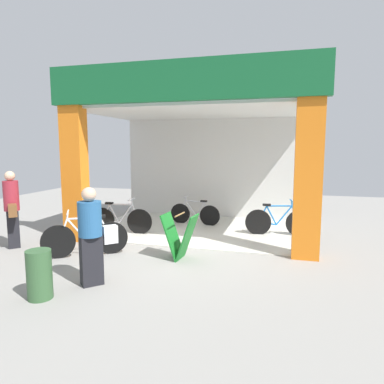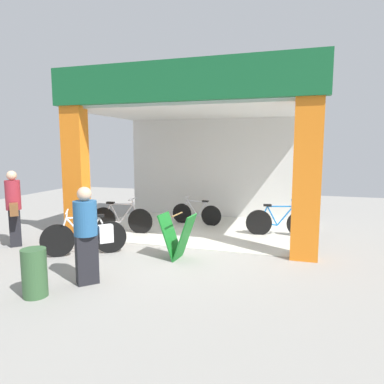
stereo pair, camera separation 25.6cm
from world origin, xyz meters
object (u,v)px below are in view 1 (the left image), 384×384
sandwich_board_sign (180,237)px  pedestrian_1 (12,209)px  bicycle_inside_0 (195,213)px  trash_bin (39,275)px  bicycle_parked_0 (86,238)px  bicycle_inside_2 (121,219)px  pedestrian_0 (92,234)px  bicycle_inside_1 (278,221)px

sandwich_board_sign → pedestrian_1: bearing=-177.0°
bicycle_inside_0 → pedestrian_1: size_ratio=0.87×
sandwich_board_sign → trash_bin: sandwich_board_sign is taller
bicycle_parked_0 → sandwich_board_sign: (1.94, 0.31, 0.08)m
bicycle_parked_0 → sandwich_board_sign: bearing=9.2°
bicycle_inside_2 → pedestrian_0: bearing=-71.0°
bicycle_inside_1 → bicycle_parked_0: bearing=-144.3°
bicycle_inside_2 → pedestrian_1: bearing=-134.0°
sandwich_board_sign → pedestrian_1: 3.86m
bicycle_inside_2 → pedestrian_0: size_ratio=1.04×
bicycle_inside_0 → bicycle_inside_1: bicycle_inside_1 is taller
bicycle_inside_2 → trash_bin: (0.63, -3.88, -0.00)m
bicycle_inside_1 → sandwich_board_sign: bearing=-127.6°
bicycle_inside_1 → trash_bin: (-3.35, -4.72, 0.00)m
bicycle_inside_2 → trash_bin: bicycle_inside_2 is taller
sandwich_board_sign → pedestrian_1: (-3.83, -0.20, 0.42)m
bicycle_inside_0 → bicycle_parked_0: 3.69m
bicycle_inside_1 → bicycle_inside_2: (-3.98, -0.84, 0.00)m
bicycle_parked_0 → trash_bin: 2.03m
bicycle_inside_0 → bicycle_inside_1: bearing=-15.3°
pedestrian_1 → sandwich_board_sign: bearing=3.0°
bicycle_inside_2 → sandwich_board_sign: same height
sandwich_board_sign → bicycle_parked_0: bearing=-170.8°
pedestrian_1 → trash_bin: 3.19m
bicycle_inside_0 → pedestrian_0: (-0.52, -4.68, 0.51)m
bicycle_inside_2 → bicycle_parked_0: (0.16, -1.90, 0.01)m
pedestrian_0 → pedestrian_1: bearing=153.7°
bicycle_inside_0 → sandwich_board_sign: size_ratio=1.61×
bicycle_inside_0 → pedestrian_0: pedestrian_0 is taller
bicycle_inside_2 → sandwich_board_sign: (2.10, -1.59, 0.09)m
sandwich_board_sign → bicycle_inside_2: bearing=143.0°
sandwich_board_sign → pedestrian_1: size_ratio=0.54×
trash_bin → pedestrian_1: bearing=138.5°
bicycle_parked_0 → pedestrian_0: pedestrian_0 is taller
bicycle_inside_2 → pedestrian_1: 2.54m
bicycle_parked_0 → pedestrian_1: 1.96m
bicycle_inside_1 → bicycle_parked_0: 4.70m
trash_bin → bicycle_inside_0: bearing=79.6°
pedestrian_0 → pedestrian_1: size_ratio=0.94×
sandwich_board_sign → pedestrian_0: bearing=-122.1°
pedestrian_0 → trash_bin: 0.96m
bicycle_inside_1 → pedestrian_0: (-2.88, -4.03, 0.47)m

